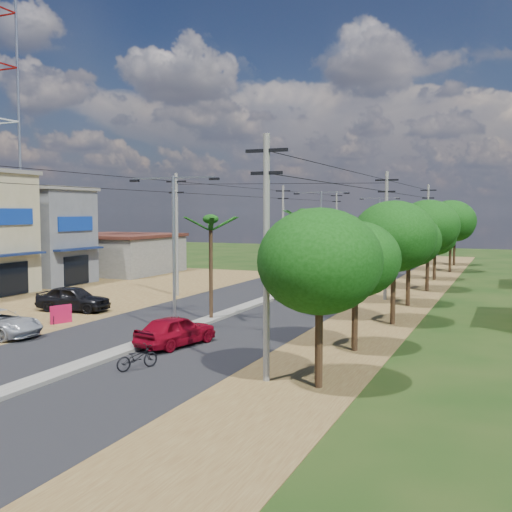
{
  "coord_description": "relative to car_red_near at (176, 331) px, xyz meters",
  "views": [
    {
      "loc": [
        15.68,
        -25.94,
        6.23
      ],
      "look_at": [
        -1.42,
        13.76,
        3.0
      ],
      "focal_mm": 42.0,
      "sensor_mm": 36.0,
      "label": 1
    }
  ],
  "objects": [
    {
      "name": "ground",
      "position": [
        -1.5,
        2.39,
        -0.72
      ],
      "size": [
        160.0,
        160.0,
        0.0
      ],
      "primitive_type": "plane",
      "color": "black",
      "rests_on": "ground"
    },
    {
      "name": "tree_east_f",
      "position": [
        7.7,
        32.39,
        3.17
      ],
      "size": [
        3.8,
        3.8,
        5.52
      ],
      "color": "black",
      "rests_on": "ground"
    },
    {
      "name": "shophouse_grey",
      "position": [
        -23.48,
        16.39,
        3.44
      ],
      "size": [
        9.0,
        6.4,
        8.3
      ],
      "color": "#53565C",
      "rests_on": "ground"
    },
    {
      "name": "palm_median_mid",
      "position": [
        -1.5,
        22.39,
        5.18
      ],
      "size": [
        2.0,
        2.0,
        6.55
      ],
      "color": "black",
      "rests_on": "ground"
    },
    {
      "name": "utility_pole_w_b",
      "position": [
        -8.5,
        14.39,
        4.04
      ],
      "size": [
        1.6,
        0.24,
        9.0
      ],
      "color": "#605E56",
      "rests_on": "ground"
    },
    {
      "name": "utility_pole_w_d",
      "position": [
        -8.5,
        57.39,
        4.04
      ],
      "size": [
        1.6,
        0.24,
        9.0
      ],
      "color": "#605E56",
      "rests_on": "ground"
    },
    {
      "name": "car_parked_dark",
      "position": [
        -10.85,
        5.81,
        0.07
      ],
      "size": [
        4.83,
        2.43,
        1.58
      ],
      "primitive_type": "imported",
      "rotation": [
        0.0,
        0.0,
        1.7
      ],
      "color": "black",
      "rests_on": "ground"
    },
    {
      "name": "moto_rider_west_a",
      "position": [
        -3.55,
        24.14,
        -0.22
      ],
      "size": [
        1.28,
        2.02,
        1.0
      ],
      "primitive_type": "imported",
      "rotation": [
        0.0,
        0.0,
        -0.35
      ],
      "color": "black",
      "rests_on": "ground"
    },
    {
      "name": "tree_east_e",
      "position": [
        8.1,
        24.39,
        4.37
      ],
      "size": [
        4.8,
        4.8,
        7.14
      ],
      "color": "black",
      "rests_on": "ground"
    },
    {
      "name": "utility_pole_e_b",
      "position": [
        6.0,
        18.39,
        4.04
      ],
      "size": [
        1.6,
        0.24,
        9.0
      ],
      "color": "#605E56",
      "rests_on": "ground"
    },
    {
      "name": "moto_rider_east",
      "position": [
        0.76,
        -4.2,
        -0.25
      ],
      "size": [
        1.33,
        1.9,
        0.95
      ],
      "primitive_type": "imported",
      "rotation": [
        0.0,
        0.0,
        2.71
      ],
      "color": "black",
      "rests_on": "ground"
    },
    {
      "name": "tree_east_g",
      "position": [
        8.3,
        40.39,
        4.52
      ],
      "size": [
        5.0,
        5.0,
        7.38
      ],
      "color": "black",
      "rests_on": "ground"
    },
    {
      "name": "dirt_shoulder_east",
      "position": [
        7.0,
        17.39,
        -0.7
      ],
      "size": [
        5.0,
        90.0,
        0.03
      ],
      "primitive_type": "cube",
      "color": "#533A1C",
      "rests_on": "ground"
    },
    {
      "name": "tree_east_c",
      "position": [
        8.2,
        9.39,
        4.15
      ],
      "size": [
        4.6,
        4.6,
        6.83
      ],
      "color": "black",
      "rests_on": "ground"
    },
    {
      "name": "utility_pole_e_c",
      "position": [
        6.0,
        40.39,
        4.04
      ],
      "size": [
        1.6,
        0.24,
        9.0
      ],
      "color": "#605E56",
      "rests_on": "ground"
    },
    {
      "name": "road",
      "position": [
        -1.5,
        17.39,
        -0.7
      ],
      "size": [
        12.0,
        110.0,
        0.04
      ],
      "primitive_type": "cube",
      "color": "black",
      "rests_on": "ground"
    },
    {
      "name": "moto_rider_west_b",
      "position": [
        -5.66,
        28.73,
        -0.19
      ],
      "size": [
        1.1,
        1.8,
        1.05
      ],
      "primitive_type": "imported",
      "rotation": [
        0.0,
        0.0,
        0.38
      ],
      "color": "black",
      "rests_on": "ground"
    },
    {
      "name": "tree_east_d",
      "position": [
        7.9,
        16.39,
        3.62
      ],
      "size": [
        4.2,
        4.2,
        6.13
      ],
      "color": "black",
      "rests_on": "ground"
    },
    {
      "name": "roadside_sign",
      "position": [
        -8.72,
        2.28,
        -0.2
      ],
      "size": [
        0.55,
        1.2,
        1.05
      ],
      "rotation": [
        0.0,
        0.0,
        -0.38
      ],
      "color": "#AF103A",
      "rests_on": "ground"
    },
    {
      "name": "streetlight_near",
      "position": [
        -1.5,
        2.39,
        4.07
      ],
      "size": [
        5.1,
        0.18,
        8.0
      ],
      "color": "gray",
      "rests_on": "ground"
    },
    {
      "name": "tree_east_a",
      "position": [
        8.0,
        -3.61,
        3.77
      ],
      "size": [
        4.4,
        4.4,
        6.37
      ],
      "color": "black",
      "rests_on": "ground"
    },
    {
      "name": "car_white_far",
      "position": [
        -5.91,
        34.14,
        -0.08
      ],
      "size": [
        3.41,
        4.75,
        1.28
      ],
      "primitive_type": "imported",
      "rotation": [
        0.0,
        0.0,
        -0.41
      ],
      "color": "silver",
      "rests_on": "ground"
    },
    {
      "name": "median",
      "position": [
        -1.5,
        20.39,
        -0.63
      ],
      "size": [
        1.0,
        90.0,
        0.18
      ],
      "primitive_type": "cube",
      "color": "#605E56",
      "rests_on": "ground"
    },
    {
      "name": "tree_east_b",
      "position": [
        7.8,
        2.39,
        3.39
      ],
      "size": [
        4.0,
        4.0,
        5.83
      ],
      "color": "black",
      "rests_on": "ground"
    },
    {
      "name": "streetlight_far",
      "position": [
        -1.5,
        52.39,
        4.07
      ],
      "size": [
        5.1,
        0.18,
        8.0
      ],
      "color": "gray",
      "rests_on": "ground"
    },
    {
      "name": "palm_median_far",
      "position": [
        -1.5,
        38.39,
        4.54
      ],
      "size": [
        2.0,
        2.0,
        5.85
      ],
      "color": "black",
      "rests_on": "ground"
    },
    {
      "name": "streetlight_mid",
      "position": [
        -1.5,
        27.39,
        4.07
      ],
      "size": [
        5.1,
        0.18,
        8.0
      ],
      "color": "gray",
      "rests_on": "ground"
    },
    {
      "name": "utility_pole_w_c",
      "position": [
        -8.5,
        36.39,
        4.04
      ],
      "size": [
        1.6,
        0.24,
        9.0
      ],
      "color": "#605E56",
      "rests_on": "ground"
    },
    {
      "name": "utility_pole_e_a",
      "position": [
        6.0,
        -3.61,
        4.04
      ],
      "size": [
        1.6,
        0.24,
        9.0
      ],
      "color": "#605E56",
      "rests_on": "ground"
    },
    {
      "name": "dirt_lot_west",
      "position": [
        -16.5,
        10.39,
        -0.7
      ],
      "size": [
        18.0,
        46.0,
        0.04
      ],
      "primitive_type": "cube",
      "color": "#533A1C",
      "rests_on": "ground"
    },
    {
      "name": "low_shed",
      "position": [
        -22.5,
        26.39,
        1.25
      ],
      "size": [
        10.4,
        10.4,
        3.95
      ],
      "color": "#605E56",
      "rests_on": "ground"
    },
    {
      "name": "tree_east_h",
      "position": [
        8.0,
        48.39,
        3.92
      ],
      "size": [
        4.4,
        4.4,
        6.52
      ],
      "color": "black",
      "rests_on": "ground"
    },
    {
      "name": "palm_median_near",
      "position": [
        -1.5,
        6.39,
        4.82
      ],
      "size": [
        2.0,
        2.0,
        6.15
      ],
      "color": "black",
      "rests_on": "ground"
    },
    {
      "name": "car_silver_mid",
      "position": [
        0.0,
        16.58,
        0.01
      ],
      "size": [
        2.52,
        4.65,
        1.46
      ],
      "primitive_type": "imported",
      "rotation": [
        0.0,
        0.0,
        3.37
      ],
      "color": "#A4A7AC",
      "rests_on": "ground"
    },
    {
      "name": "car_red_near",
      "position": [
        0.0,
        0.0,
        0.0
      ],
      "size": [
        2.6,
        4.49,
        1.44
      ],
      "primitive_type": "imported",
      "rotation": [
        0.0,
        0.0,
        2.92
      ],
      "color": "maroon",
      "rests_on": "ground"
    }
  ]
}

